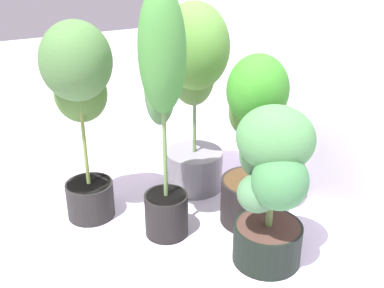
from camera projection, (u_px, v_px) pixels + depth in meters
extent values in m
plane|color=silver|center=(140.00, 243.00, 1.98)|extent=(8.00, 8.00, 0.00)
cylinder|color=slate|center=(194.00, 169.00, 2.36)|extent=(0.27, 0.27, 0.19)
cylinder|color=#412A1B|center=(194.00, 153.00, 2.33)|extent=(0.25, 0.25, 0.02)
cylinder|color=#5D7C4A|center=(195.00, 94.00, 2.20)|extent=(0.02, 0.02, 0.58)
ellipsoid|color=#528735|center=(195.00, 46.00, 2.10)|extent=(0.39, 0.38, 0.39)
ellipsoid|color=#517C36|center=(193.00, 75.00, 2.24)|extent=(0.23, 0.20, 0.29)
cylinder|color=black|center=(251.00, 200.00, 2.09)|extent=(0.27, 0.27, 0.20)
cylinder|color=#49321C|center=(252.00, 182.00, 2.06)|extent=(0.24, 0.24, 0.02)
cylinder|color=#587246|center=(255.00, 131.00, 1.95)|extent=(0.02, 0.02, 0.46)
ellipsoid|color=#348124|center=(258.00, 90.00, 1.88)|extent=(0.34, 0.35, 0.29)
ellipsoid|color=#46712A|center=(253.00, 112.00, 1.99)|extent=(0.28, 0.28, 0.23)
cylinder|color=black|center=(166.00, 214.00, 2.01)|extent=(0.18, 0.18, 0.19)
cylinder|color=#3E3720|center=(166.00, 197.00, 1.98)|extent=(0.17, 0.17, 0.02)
cylinder|color=#608346|center=(164.00, 118.00, 1.83)|extent=(0.02, 0.02, 0.68)
ellipsoid|color=#3E7D34|center=(162.00, 51.00, 1.72)|extent=(0.25, 0.25, 0.47)
ellipsoid|color=#497841|center=(160.00, 90.00, 1.87)|extent=(0.15, 0.16, 0.29)
cylinder|color=black|center=(267.00, 243.00, 1.86)|extent=(0.26, 0.26, 0.16)
cylinder|color=#432B24|center=(268.00, 227.00, 1.83)|extent=(0.24, 0.24, 0.02)
cylinder|color=#5D753A|center=(272.00, 178.00, 1.74)|extent=(0.03, 0.03, 0.41)
ellipsoid|color=#478145|center=(276.00, 138.00, 1.67)|extent=(0.37, 0.37, 0.24)
ellipsoid|color=#497546|center=(264.00, 155.00, 1.79)|extent=(0.18, 0.19, 0.20)
ellipsoid|color=#3B7742|center=(280.00, 181.00, 1.65)|extent=(0.27, 0.27, 0.21)
ellipsoid|color=#48754B|center=(258.00, 193.00, 1.72)|extent=(0.21, 0.21, 0.14)
cylinder|color=black|center=(90.00, 199.00, 2.14)|extent=(0.21, 0.21, 0.16)
cylinder|color=#483125|center=(89.00, 185.00, 2.11)|extent=(0.19, 0.19, 0.02)
cylinder|color=olive|center=(82.00, 117.00, 1.97)|extent=(0.02, 0.02, 0.62)
ellipsoid|color=#446D37|center=(76.00, 61.00, 1.87)|extent=(0.38, 0.38, 0.32)
ellipsoid|color=#476F2E|center=(81.00, 93.00, 2.02)|extent=(0.28, 0.29, 0.25)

